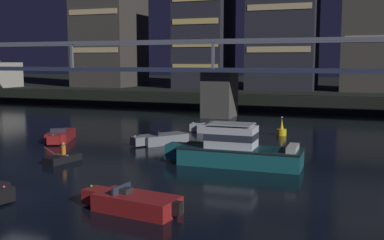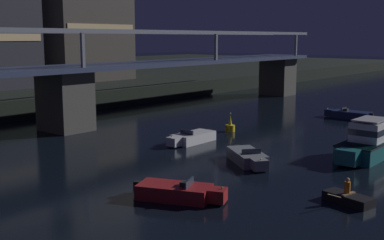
% 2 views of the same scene
% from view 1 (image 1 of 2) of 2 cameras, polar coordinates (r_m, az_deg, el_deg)
% --- Properties ---
extents(ground_plane, '(400.00, 400.00, 0.00)m').
position_cam_1_polar(ground_plane, '(25.27, -21.05, -9.00)').
color(ground_plane, black).
extents(far_riverbank, '(240.00, 80.00, 2.20)m').
position_cam_1_polar(far_riverbank, '(104.34, 10.86, 3.96)').
color(far_riverbank, black).
rests_on(far_riverbank, ground).
extents(river_bridge, '(82.73, 6.40, 9.38)m').
position_cam_1_polar(river_bridge, '(57.28, 3.42, 4.79)').
color(river_bridge, '#4C4944').
rests_on(river_bridge, ground).
extents(tower_west_tall, '(8.64, 9.98, 19.12)m').
position_cam_1_polar(tower_west_tall, '(82.13, 1.52, 10.57)').
color(tower_west_tall, '#282833').
rests_on(tower_west_tall, far_riverbank).
extents(cabin_cruiser_near_left, '(9.15, 2.72, 2.79)m').
position_cam_1_polar(cabin_cruiser_near_left, '(30.86, 5.35, -3.64)').
color(cabin_cruiser_near_left, '#196066').
rests_on(cabin_cruiser_near_left, ground).
extents(speedboat_near_center, '(3.16, 5.05, 1.16)m').
position_cam_1_polar(speedboat_near_center, '(41.84, -15.87, -1.89)').
color(speedboat_near_center, maroon).
rests_on(speedboat_near_center, ground).
extents(speedboat_near_right, '(3.99, 4.69, 1.16)m').
position_cam_1_polar(speedboat_near_right, '(38.74, -3.78, -2.34)').
color(speedboat_near_right, gray).
rests_on(speedboat_near_right, ground).
extents(speedboat_mid_center, '(5.19, 1.82, 1.16)m').
position_cam_1_polar(speedboat_mid_center, '(44.69, 3.08, -1.05)').
color(speedboat_mid_center, silver).
rests_on(speedboat_mid_center, ground).
extents(speedboat_mid_right, '(5.23, 2.36, 1.16)m').
position_cam_1_polar(speedboat_mid_right, '(21.80, -7.28, -10.01)').
color(speedboat_mid_right, maroon).
rests_on(speedboat_mid_right, ground).
extents(channel_buoy, '(0.90, 0.90, 1.76)m').
position_cam_1_polar(channel_buoy, '(43.85, 10.94, -1.25)').
color(channel_buoy, yellow).
rests_on(channel_buoy, ground).
extents(dinghy_with_paddler, '(2.59, 2.78, 1.36)m').
position_cam_1_polar(dinghy_with_paddler, '(33.01, -15.59, -4.53)').
color(dinghy_with_paddler, black).
rests_on(dinghy_with_paddler, ground).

